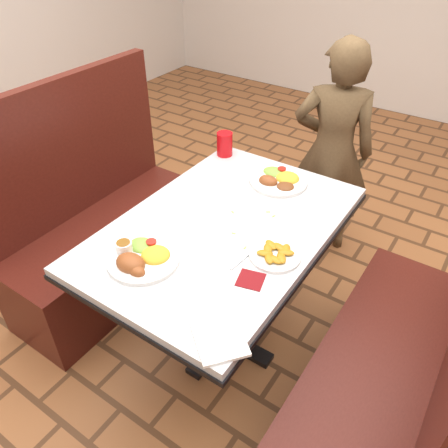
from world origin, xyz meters
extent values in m
plane|color=#9C5D33|center=(0.00, 0.00, 0.00)|extent=(7.00, 7.00, 0.00)
cube|color=silver|center=(0.00, 0.00, 0.73)|extent=(0.80, 1.20, 0.03)
cube|color=black|center=(0.00, 0.00, 0.70)|extent=(0.81, 1.21, 0.02)
cylinder|color=black|center=(0.00, 0.00, 0.36)|extent=(0.10, 0.10, 0.69)
cube|color=black|center=(0.00, 0.00, 0.01)|extent=(0.55, 0.08, 0.03)
cube|color=black|center=(0.00, 0.00, 0.01)|extent=(0.08, 0.55, 0.03)
cube|color=#4D1911|center=(-0.75, 0.00, 0.23)|extent=(0.45, 1.20, 0.45)
cube|color=#4D1911|center=(-0.97, 0.00, 0.70)|extent=(0.06, 1.20, 0.95)
cube|color=#4D1911|center=(0.75, 0.00, 0.23)|extent=(0.45, 1.20, 0.45)
imported|color=brown|center=(0.06, 1.04, 0.65)|extent=(0.55, 0.45, 1.30)
cylinder|color=white|center=(-0.12, -0.36, 0.76)|extent=(0.27, 0.27, 0.02)
ellipsoid|color=gold|center=(-0.09, -0.33, 0.79)|extent=(0.11, 0.11, 0.05)
ellipsoid|color=#87B347|center=(-0.17, -0.31, 0.78)|extent=(0.11, 0.09, 0.04)
cylinder|color=red|center=(-0.14, -0.29, 0.79)|extent=(0.04, 0.04, 0.01)
ellipsoid|color=#985026|center=(-0.13, -0.42, 0.80)|extent=(0.12, 0.09, 0.07)
ellipsoid|color=#985026|center=(-0.09, -0.43, 0.79)|extent=(0.07, 0.05, 0.04)
cylinder|color=white|center=(-0.21, -0.37, 0.79)|extent=(0.06, 0.06, 0.04)
cylinder|color=brown|center=(-0.21, -0.37, 0.81)|extent=(0.05, 0.05, 0.01)
cylinder|color=white|center=(0.03, 0.42, 0.76)|extent=(0.28, 0.28, 0.02)
ellipsoid|color=gold|center=(0.06, 0.45, 0.79)|extent=(0.11, 0.11, 0.05)
ellipsoid|color=#87B347|center=(-0.02, 0.47, 0.78)|extent=(0.11, 0.09, 0.04)
cylinder|color=red|center=(0.01, 0.49, 0.79)|extent=(0.04, 0.04, 0.01)
ellipsoid|color=brown|center=(0.09, 0.38, 0.78)|extent=(0.08, 0.08, 0.03)
ellipsoid|color=#985026|center=(0.00, 0.37, 0.79)|extent=(0.09, 0.07, 0.05)
cylinder|color=white|center=(0.28, -0.06, 0.76)|extent=(0.20, 0.20, 0.01)
cube|color=maroon|center=(0.27, -0.22, 0.75)|extent=(0.11, 0.11, 0.00)
cube|color=silver|center=(0.18, -0.16, 0.75)|extent=(0.02, 0.12, 0.00)
cylinder|color=red|center=(-0.34, 0.51, 0.81)|extent=(0.08, 0.08, 0.12)
cube|color=white|center=(0.31, -0.49, 0.76)|extent=(0.25, 0.24, 0.01)
cube|color=silver|center=(-0.11, -0.34, 0.76)|extent=(0.03, 0.16, 0.00)
cube|color=silver|center=(-0.10, -0.35, 0.76)|extent=(0.05, 0.14, 0.00)
camera|label=1|loc=(0.82, -1.21, 1.85)|focal=35.00mm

